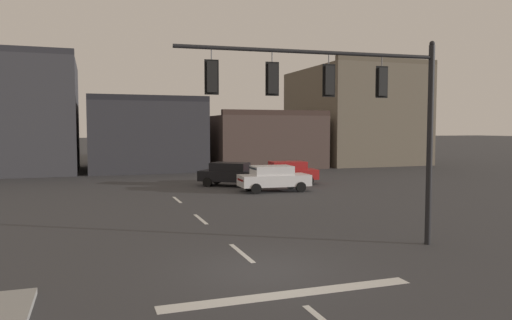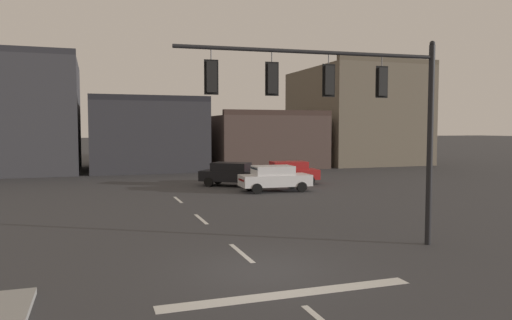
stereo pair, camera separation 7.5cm
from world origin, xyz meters
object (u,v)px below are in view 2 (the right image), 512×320
object	(u,v)px
car_lot_middle	(274,178)
car_lot_farside	(232,174)
signal_mast_near_side	(349,99)
car_lot_nearside	(287,172)

from	to	relation	value
car_lot_middle	car_lot_farside	xyz separation A→B (m)	(-1.73, 3.51, 0.00)
signal_mast_near_side	car_lot_middle	bearing A→B (deg)	78.26
signal_mast_near_side	car_lot_farside	size ratio (longest dim) A/B	1.87
car_lot_middle	car_lot_nearside	bearing A→B (deg)	56.01
car_lot_nearside	signal_mast_near_side	bearing A→B (deg)	-106.46
signal_mast_near_side	car_lot_nearside	world-z (taller)	signal_mast_near_side
signal_mast_near_side	car_lot_nearside	xyz separation A→B (m)	(5.23, 17.70, -4.04)
car_lot_middle	car_lot_farside	world-z (taller)	same
signal_mast_near_side	car_lot_farside	world-z (taller)	signal_mast_near_side
car_lot_nearside	car_lot_farside	xyz separation A→B (m)	(-3.98, 0.19, 0.00)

